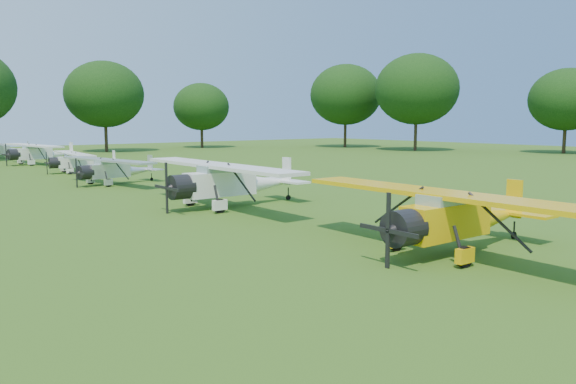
# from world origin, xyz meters

# --- Properties ---
(ground) EXTENTS (160.00, 160.00, 0.00)m
(ground) POSITION_xyz_m (0.00, 0.00, 0.00)
(ground) COLOR #2E4F13
(ground) RESTS_ON ground
(tree_belt) EXTENTS (137.36, 130.27, 14.52)m
(tree_belt) POSITION_xyz_m (3.57, 0.16, 8.03)
(tree_belt) COLOR #332513
(tree_belt) RESTS_ON ground
(aircraft_2) EXTENTS (7.11, 11.29, 2.23)m
(aircraft_2) POSITION_xyz_m (0.80, -8.68, 1.30)
(aircraft_2) COLOR #EAB209
(aircraft_2) RESTS_ON ground
(aircraft_3) EXTENTS (7.54, 11.98, 2.37)m
(aircraft_3) POSITION_xyz_m (0.48, 4.23, 1.39)
(aircraft_3) COLOR white
(aircraft_3) RESTS_ON ground
(aircraft_4) EXTENTS (6.04, 9.55, 1.88)m
(aircraft_4) POSITION_xyz_m (-0.14, 17.48, 1.10)
(aircraft_4) COLOR silver
(aircraft_4) RESTS_ON ground
(aircraft_5) EXTENTS (5.75, 9.15, 1.80)m
(aircraft_5) POSITION_xyz_m (0.94, 27.31, 1.05)
(aircraft_5) COLOR white
(aircraft_5) RESTS_ON ground
(aircraft_6) EXTENTS (6.81, 10.81, 2.12)m
(aircraft_6) POSITION_xyz_m (0.81, 38.69, 1.24)
(aircraft_6) COLOR white
(aircraft_6) RESTS_ON ground
(aircraft_7) EXTENTS (6.17, 9.82, 1.93)m
(aircraft_7) POSITION_xyz_m (-0.29, 50.23, 1.13)
(aircraft_7) COLOR silver
(aircraft_7) RESTS_ON ground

